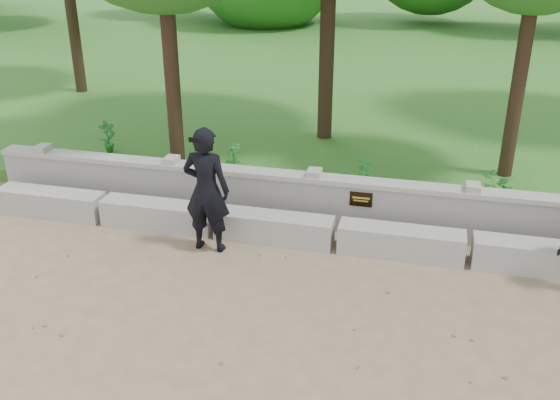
{
  "coord_description": "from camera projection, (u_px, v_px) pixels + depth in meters",
  "views": [
    {
      "loc": [
        1.23,
        -6.7,
        4.71
      ],
      "look_at": [
        -0.82,
        1.56,
        0.88
      ],
      "focal_mm": 40.0,
      "sensor_mm": 36.0,
      "label": 1
    }
  ],
  "objects": [
    {
      "name": "shrub_c",
      "position": [
        500.0,
        194.0,
        10.27
      ],
      "size": [
        0.8,
        0.79,
        0.67
      ],
      "primitive_type": "imported",
      "rotation": [
        0.0,
        0.0,
        3.84
      ],
      "color": "#27732C",
      "rests_on": "lawn"
    },
    {
      "name": "man_main",
      "position": [
        206.0,
        190.0,
        9.4
      ],
      "size": [
        0.74,
        0.66,
        1.98
      ],
      "color": "black",
      "rests_on": "ground"
    },
    {
      "name": "lawn",
      "position": [
        395.0,
        73.0,
        20.47
      ],
      "size": [
        40.0,
        22.0,
        0.25
      ],
      "primitive_type": "cube",
      "color": "#28661D",
      "rests_on": "ground"
    },
    {
      "name": "parapet_wall",
      "position": [
        343.0,
        203.0,
        10.24
      ],
      "size": [
        12.5,
        0.35,
        0.9
      ],
      "color": "#9E9B95",
      "rests_on": "ground"
    },
    {
      "name": "shrub_b",
      "position": [
        363.0,
        174.0,
        11.14
      ],
      "size": [
        0.42,
        0.44,
        0.63
      ],
      "primitive_type": "imported",
      "rotation": [
        0.0,
        0.0,
        2.1
      ],
      "color": "#27732C",
      "rests_on": "lawn"
    },
    {
      "name": "concrete_bench",
      "position": [
        336.0,
        235.0,
        9.72
      ],
      "size": [
        11.9,
        0.45,
        0.45
      ],
      "color": "#A8A59F",
      "rests_on": "ground"
    },
    {
      "name": "ground",
      "position": [
        312.0,
        315.0,
        8.13
      ],
      "size": [
        80.0,
        80.0,
        0.0
      ],
      "primitive_type": "plane",
      "color": "#967A5C",
      "rests_on": "ground"
    },
    {
      "name": "shrub_a",
      "position": [
        108.0,
        137.0,
        12.97
      ],
      "size": [
        0.4,
        0.43,
        0.68
      ],
      "primitive_type": "imported",
      "rotation": [
        0.0,
        0.0,
        1.0
      ],
      "color": "#27732C",
      "rests_on": "lawn"
    },
    {
      "name": "shrub_d",
      "position": [
        233.0,
        159.0,
        11.88
      ],
      "size": [
        0.45,
        0.44,
        0.61
      ],
      "primitive_type": "imported",
      "rotation": [
        0.0,
        0.0,
        5.66
      ],
      "color": "#27732C",
      "rests_on": "lawn"
    }
  ]
}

